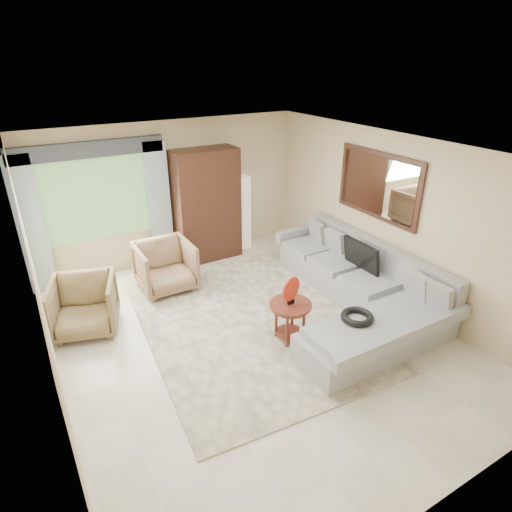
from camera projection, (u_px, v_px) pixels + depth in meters
ground at (253, 335)px, 6.08m from camera, size 6.00×6.00×0.00m
area_rug at (250, 320)px, 6.41m from camera, size 3.28×4.21×0.02m
sectional_sofa at (358, 292)px, 6.63m from camera, size 2.30×3.46×0.90m
tv_screen at (361, 256)px, 6.79m from camera, size 0.14×0.74×0.48m
garden_hose at (357, 317)px, 5.54m from camera, size 0.43×0.43×0.09m
coffee_table at (290, 321)px, 5.87m from camera, size 0.58×0.58×0.58m
red_disc at (291, 289)px, 5.66m from camera, size 0.33×0.13×0.34m
armchair_left at (84, 306)px, 6.05m from camera, size 1.08×1.10×0.80m
armchair_right at (166, 266)px, 7.13m from camera, size 0.88×0.91×0.82m
potted_plant at (64, 283)px, 6.99m from camera, size 0.44×0.38×0.48m
armoire at (207, 205)px, 8.00m from camera, size 1.20×0.55×2.10m
floor_lamp at (243, 212)px, 8.54m from camera, size 0.24×0.24×1.50m
window at (96, 200)px, 7.19m from camera, size 1.80×0.04×1.40m
curtain_left at (31, 227)px, 6.75m from camera, size 0.40×0.08×2.30m
curtain_right at (159, 205)px, 7.70m from camera, size 0.40×0.08×2.30m
valance at (88, 150)px, 6.77m from camera, size 2.40×0.12×0.26m
wall_mirror at (378, 186)px, 6.72m from camera, size 0.05×1.70×1.05m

